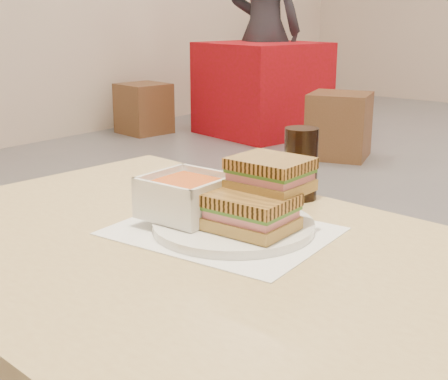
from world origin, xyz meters
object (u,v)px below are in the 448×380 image
Objects in this scene: patron_a at (264,30)px; bg_table_0 at (262,89)px; plate at (234,226)px; panini_lower at (251,212)px; bg_chair_0l at (144,108)px; bg_chair_0r at (339,125)px; soup_bowl at (187,198)px; cola_glass at (301,164)px; main_table at (231,332)px.

bg_table_0 is at bearing -57.70° from patron_a.
panini_lower is (0.05, -0.01, 0.04)m from plate.
plate is 4.78m from bg_table_0.
bg_chair_0l is 1.90m from bg_chair_0r.
soup_bowl reaches higher than plate.
patron_a reaches higher than soup_bowl.
panini_lower is 0.23× the size of bg_chair_0r.
cola_glass is at bearing -62.31° from bg_chair_0r.
patron_a is (-2.88, 4.03, 0.13)m from panini_lower.
bg_chair_0l is at bearing 137.39° from soup_bowl.
soup_bowl is 0.07× the size of patron_a.
main_table is 0.18m from panini_lower.
panini_lower is at bearing 5.84° from soup_bowl.
main_table is at bearing -63.29° from bg_chair_0r.
soup_bowl is 0.12m from panini_lower.
cola_glass is 0.07× the size of patron_a.
bg_chair_0l is (-3.65, 3.24, -0.57)m from panini_lower.
bg_table_0 is (-2.68, 3.92, -0.39)m from soup_bowl.
panini_lower is 0.07× the size of patron_a.
bg_table_0 is at bearing 125.29° from plate.
patron_a reaches higher than bg_table_0.
panini_lower is at bearing 108.09° from main_table.
bg_table_0 is (-2.75, 3.89, -0.35)m from plate.
main_table is 0.68× the size of patron_a.
soup_bowl is at bearing -161.19° from plate.
plate is 4.87m from bg_chair_0l.
plate is at bearing 126.80° from main_table.
plate is at bearing 163.09° from panini_lower.
cola_glass reaches higher than bg_chair_0l.
plate is 2.03× the size of panini_lower.
main_table is at bearing -42.04° from bg_chair_0l.
panini_lower reaches higher than bg_table_0.
bg_table_0 is at bearing 38.04° from bg_chair_0l.
panini_lower is 0.24m from cola_glass.
cola_glass is (-0.02, 0.22, 0.06)m from plate.
main_table is 0.23m from soup_bowl.
bg_table_0 is (-2.74, 3.67, -0.41)m from cola_glass.
bg_chair_0l is (-0.85, -0.67, -0.18)m from bg_table_0.
cola_glass reaches higher than main_table.
patron_a is at bearing 125.19° from plate.
main_table reaches higher than bg_chair_0r.
patron_a is at bearing 122.30° from bg_table_0.
bg_chair_0r is at bearing 116.90° from panini_lower.
bg_chair_0r is (-1.71, 3.25, -0.57)m from cola_glass.
cola_glass reaches higher than plate.
panini_lower is at bearing -75.34° from cola_glass.
soup_bowl is 0.28× the size of bg_chair_0l.
bg_chair_0l is at bearing -172.45° from bg_chair_0r.
bg_table_0 is 1.96× the size of bg_chair_0r.
patron_a reaches higher than bg_chair_0l.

